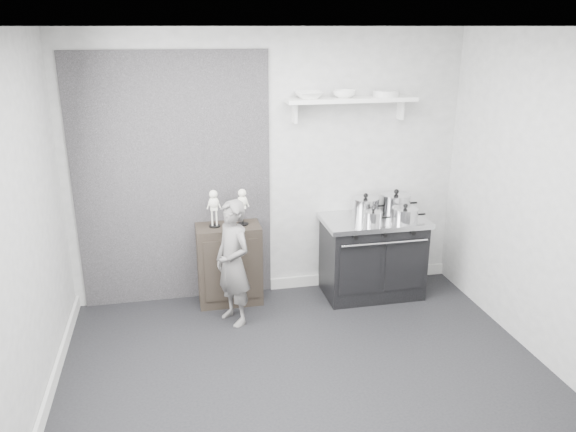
% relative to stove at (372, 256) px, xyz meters
% --- Properties ---
extents(ground, '(4.00, 4.00, 0.00)m').
position_rel_stove_xyz_m(ground, '(-1.03, -1.48, -0.42)').
color(ground, black).
rests_on(ground, ground).
extents(room_shell, '(4.02, 3.62, 2.71)m').
position_rel_stove_xyz_m(room_shell, '(-1.11, -1.33, 1.21)').
color(room_shell, '#A1A19F').
rests_on(room_shell, ground).
extents(wall_shelf, '(1.30, 0.26, 0.24)m').
position_rel_stove_xyz_m(wall_shelf, '(-0.23, 0.20, 1.58)').
color(wall_shelf, white).
rests_on(wall_shelf, room_shell).
extents(stove, '(1.05, 0.66, 0.84)m').
position_rel_stove_xyz_m(stove, '(0.00, 0.00, 0.00)').
color(stove, black).
rests_on(stove, ground).
extents(side_cabinet, '(0.63, 0.37, 0.82)m').
position_rel_stove_xyz_m(side_cabinet, '(-1.48, 0.13, -0.01)').
color(side_cabinet, black).
rests_on(side_cabinet, ground).
extents(child, '(0.47, 0.53, 1.21)m').
position_rel_stove_xyz_m(child, '(-1.49, -0.30, 0.18)').
color(child, slate).
rests_on(child, ground).
extents(pot_back_left, '(0.37, 0.28, 0.23)m').
position_rel_stove_xyz_m(pot_back_left, '(-0.05, 0.14, 0.51)').
color(pot_back_left, silver).
rests_on(pot_back_left, stove).
extents(pot_back_right, '(0.39, 0.31, 0.26)m').
position_rel_stove_xyz_m(pot_back_right, '(0.28, 0.13, 0.52)').
color(pot_back_right, silver).
rests_on(pot_back_right, stove).
extents(pot_front_right, '(0.35, 0.26, 0.19)m').
position_rel_stove_xyz_m(pot_front_right, '(0.27, -0.15, 0.49)').
color(pot_front_right, silver).
rests_on(pot_front_right, stove).
extents(pot_front_center, '(0.26, 0.17, 0.16)m').
position_rel_stove_xyz_m(pot_front_center, '(-0.07, -0.16, 0.48)').
color(pot_front_center, silver).
rests_on(pot_front_center, stove).
extents(skeleton_full, '(0.12, 0.08, 0.43)m').
position_rel_stove_xyz_m(skeleton_full, '(-1.61, 0.13, 0.62)').
color(skeleton_full, white).
rests_on(skeleton_full, side_cabinet).
extents(skeleton_torso, '(0.12, 0.08, 0.42)m').
position_rel_stove_xyz_m(skeleton_torso, '(-1.33, 0.13, 0.61)').
color(skeleton_torso, white).
rests_on(skeleton_torso, side_cabinet).
extents(bowl_large, '(0.28, 0.28, 0.07)m').
position_rel_stove_xyz_m(bowl_large, '(-0.65, 0.19, 1.65)').
color(bowl_large, white).
rests_on(bowl_large, wall_shelf).
extents(bowl_small, '(0.23, 0.23, 0.07)m').
position_rel_stove_xyz_m(bowl_small, '(-0.30, 0.19, 1.65)').
color(bowl_small, white).
rests_on(bowl_small, wall_shelf).
extents(plate_stack, '(0.26, 0.26, 0.06)m').
position_rel_stove_xyz_m(plate_stack, '(0.13, 0.19, 1.65)').
color(plate_stack, silver).
rests_on(plate_stack, wall_shelf).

